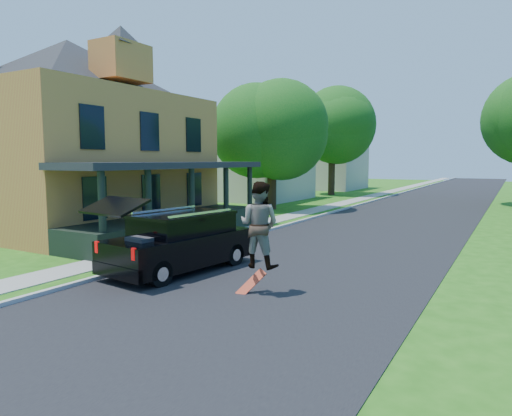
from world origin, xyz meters
The scene contains 13 objects.
ground centered at (0.00, 0.00, 0.00)m, with size 140.00×140.00×0.00m, color #235E12.
street centered at (0.00, 20.00, 0.00)m, with size 8.00×120.00×0.02m, color black.
curb centered at (-4.05, 20.00, 0.00)m, with size 0.15×120.00×0.12m, color #A4A59F.
sidewalk centered at (-5.60, 20.00, 0.00)m, with size 1.30×120.00×0.03m, color #989790.
front_walk centered at (-9.50, 6.00, 0.00)m, with size 6.50×1.20×0.03m, color #989790.
main_house centered at (-12.80, 5.99, 4.92)m, with size 15.56×15.56×10.10m.
neighbor_house_mid centered at (-13.50, 24.00, 4.19)m, with size 12.78×12.78×8.30m.
neighbor_house_far centered at (-13.50, 40.00, 4.19)m, with size 12.78×12.78×8.30m.
black_suv centered at (-2.76, 1.50, 0.86)m, with size 2.40×5.03×2.26m.
skateboarder centered at (0.37, 0.63, 1.69)m, with size 1.04×0.84×2.04m.
skateboard centered at (0.16, 0.60, 0.22)m, with size 0.61×0.57×0.68m.
tree_left_mid centered at (-8.41, 17.77, 5.60)m, with size 7.62×7.36×8.84m.
tree_left_far centered at (-9.41, 31.52, 6.47)m, with size 7.04×7.03×10.04m.
Camera 1 is at (5.61, -8.64, 3.20)m, focal length 32.00 mm.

